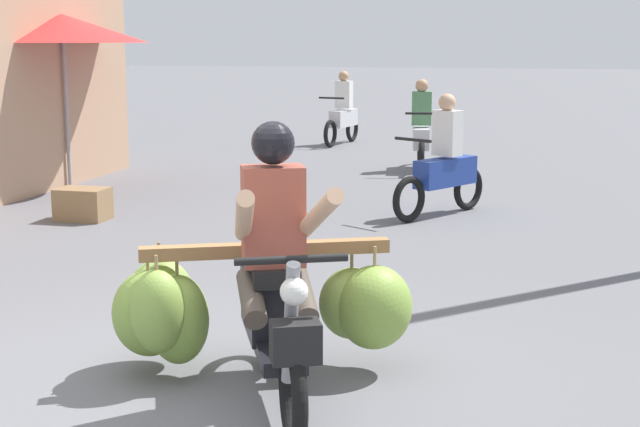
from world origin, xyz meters
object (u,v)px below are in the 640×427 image
motorbike_distant_far_ahead (343,115)px  market_umbrella_near_shop (63,28)px  motorbike_distant_ahead_left (421,133)px  produce_crate (83,204)px  motorbike_distant_ahead_right (444,166)px  motorbike_main_loaded (247,300)px

motorbike_distant_far_ahead → market_umbrella_near_shop: size_ratio=0.69×
motorbike_distant_ahead_left → produce_crate: (-3.12, -5.00, -0.39)m
produce_crate → motorbike_distant_ahead_right: bearing=18.1°
motorbike_distant_ahead_left → motorbike_distant_ahead_right: bearing=-78.0°
motorbike_main_loaded → motorbike_distant_ahead_left: size_ratio=1.20×
motorbike_main_loaded → motorbike_distant_far_ahead: (-2.24, 12.54, 0.07)m
motorbike_distant_ahead_left → market_umbrella_near_shop: bearing=-147.4°
motorbike_distant_far_ahead → motorbike_distant_ahead_left: bearing=-58.5°
market_umbrella_near_shop → produce_crate: size_ratio=4.17×
motorbike_distant_ahead_left → motorbike_distant_ahead_right: same height
motorbike_distant_ahead_left → motorbike_distant_far_ahead: 3.74m
motorbike_distant_ahead_right → motorbike_distant_far_ahead: same height
motorbike_main_loaded → produce_crate: 5.53m
market_umbrella_near_shop → motorbike_main_loaded: bearing=-53.9°
motorbike_distant_ahead_left → motorbike_distant_ahead_right: 3.80m
motorbike_distant_ahead_left → market_umbrella_near_shop: size_ratio=0.69×
motorbike_distant_ahead_right → motorbike_distant_far_ahead: 7.43m
produce_crate → market_umbrella_near_shop: bearing=122.0°
motorbike_main_loaded → motorbike_distant_ahead_right: 5.66m
produce_crate → motorbike_distant_far_ahead: bearing=81.9°
motorbike_main_loaded → market_umbrella_near_shop: market_umbrella_near_shop is taller
produce_crate → motorbike_distant_ahead_left: bearing=58.1°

